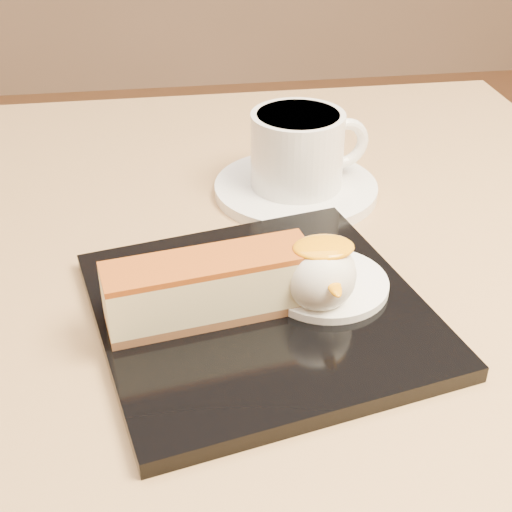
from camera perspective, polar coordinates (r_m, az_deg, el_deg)
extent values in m
cube|color=brown|center=(0.56, -4.20, -3.41)|extent=(0.80, 0.80, 0.04)
cube|color=black|center=(0.50, 0.34, -4.51)|extent=(0.26, 0.26, 0.01)
cube|color=brown|center=(0.49, -3.65, -4.36)|extent=(0.14, 0.06, 0.01)
cube|color=beige|center=(0.47, -3.74, -2.40)|extent=(0.14, 0.06, 0.03)
cube|color=#924310|center=(0.46, -3.82, -0.45)|extent=(0.14, 0.06, 0.00)
cylinder|color=white|center=(0.51, 5.60, -2.20)|extent=(0.09, 0.09, 0.01)
sphere|color=white|center=(0.48, 5.13, -1.51)|extent=(0.05, 0.05, 0.05)
ellipsoid|color=orange|center=(0.47, 5.43, 0.69)|extent=(0.04, 0.03, 0.01)
ellipsoid|color=#32832B|center=(0.52, 1.93, -0.89)|extent=(0.02, 0.01, 0.00)
ellipsoid|color=#32832B|center=(0.53, 2.82, -0.47)|extent=(0.02, 0.02, 0.00)
ellipsoid|color=#32832B|center=(0.53, 0.98, -0.51)|extent=(0.01, 0.02, 0.00)
cylinder|color=white|center=(0.66, 3.20, 5.40)|extent=(0.15, 0.15, 0.01)
cylinder|color=white|center=(0.65, 3.30, 8.47)|extent=(0.08, 0.08, 0.07)
cylinder|color=black|center=(0.63, 3.40, 11.10)|extent=(0.07, 0.07, 0.00)
torus|color=white|center=(0.66, 7.06, 8.94)|extent=(0.05, 0.02, 0.05)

